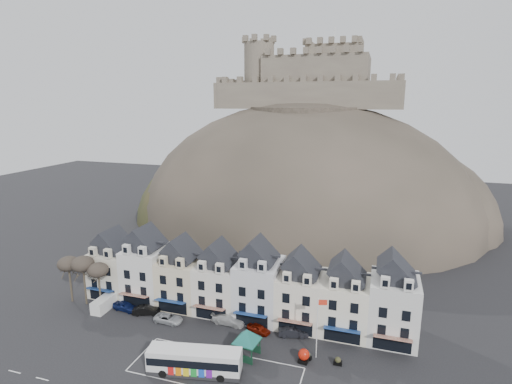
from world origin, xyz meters
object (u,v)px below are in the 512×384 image
Objects in this scene: white_van at (104,304)px; car_black at (146,310)px; red_buoy at (304,356)px; car_charcoal at (293,332)px; bus_shelter at (247,336)px; car_navy at (125,306)px; car_white at (229,319)px; bus at (195,360)px; car_silver at (168,319)px; car_maroon at (259,329)px; flagpole at (318,324)px.

white_van is 1.05× the size of car_black.
car_charcoal is at bearing 115.53° from red_buoy.
bus_shelter reaches higher than car_charcoal.
car_white reaches higher than car_navy.
white_van is at bearing 99.19° from car_white.
car_charcoal is (24.24, 1.08, 0.00)m from car_black.
car_navy is 0.81× the size of car_white.
car_charcoal is at bearing 60.00° from bus_shelter.
bus_shelter is 1.41× the size of white_van.
bus is 2.71× the size of car_silver.
car_maroon is at bearing 1.47° from white_van.
bus_shelter reaches higher than car_navy.
car_maroon is (-0.20, 6.05, -2.57)m from bus_shelter.
red_buoy is (12.84, 6.39, -0.91)m from bus.
car_silver is (-23.70, 1.74, -4.40)m from flagpole.
car_charcoal is at bearing 38.00° from bus.
flagpole reaches higher than white_van.
car_maroon is (5.06, 11.23, -1.24)m from bus.
car_white is at bearing -79.02° from car_navy.
car_silver is (-9.34, 9.65, -1.23)m from bus.
red_buoy is at bearing -91.49° from car_navy.
bus is 2.79× the size of car_charcoal.
bus reaches higher than car_white.
bus_shelter reaches higher than car_black.
car_black is at bearing 77.53° from car_silver.
bus is 12.38m from car_maroon.
car_charcoal reaches higher than car_silver.
car_maroon is at bearing 54.76° from bus.
car_navy is 8.76m from car_silver.
car_maroon is (26.63, 1.32, -0.40)m from white_van.
white_van is 1.23× the size of car_maroon.
car_white is (17.88, 1.37, 0.04)m from car_navy.
car_white is (-5.40, 6.97, -2.42)m from bus_shelter.
car_navy is at bearing 97.63° from car_white.
car_silver is at bearing 81.78° from car_charcoal.
car_maroon is at bearing 98.94° from bus_shelter.
bus_shelter is 9.67m from flagpole.
bus is 15.68m from car_charcoal.
car_white is 1.23× the size of car_charcoal.
car_black reaches higher than car_silver.
car_charcoal is (10.40, -0.35, -0.06)m from car_white.
car_navy is 1.00× the size of car_black.
bus is at bearing 173.28° from car_maroon.
car_navy is at bearing 138.14° from bus.
car_charcoal is (19.60, 2.15, 0.08)m from car_silver.
white_van is at bearing 144.33° from bus.
car_navy is 1.19× the size of car_maroon.
flagpole is 28.80m from car_black.
car_maroon is at bearing 148.11° from red_buoy.
car_black is (-28.33, 2.81, -4.32)m from flagpole.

